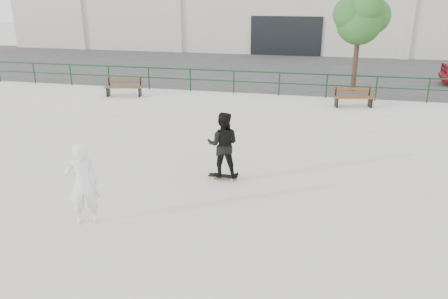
% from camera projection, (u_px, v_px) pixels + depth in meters
% --- Properties ---
extents(ground, '(120.00, 120.00, 0.00)m').
position_uv_depth(ground, '(176.00, 223.00, 9.45)').
color(ground, '#B9B3A9').
rests_on(ground, ground).
extents(ledge, '(30.00, 3.00, 0.50)m').
position_uv_depth(ledge, '(251.00, 107.00, 18.08)').
color(ledge, beige).
rests_on(ledge, ground).
extents(parking_strip, '(60.00, 14.00, 0.50)m').
position_uv_depth(parking_strip, '(275.00, 73.00, 25.87)').
color(parking_strip, '#353535').
rests_on(parking_strip, ground).
extents(railing, '(28.00, 0.06, 1.03)m').
position_uv_depth(railing, '(256.00, 78.00, 18.94)').
color(railing, '#153A1E').
rests_on(railing, ledge).
extents(bench_left, '(1.72, 0.81, 0.76)m').
position_uv_depth(bench_left, '(124.00, 87.00, 18.83)').
color(bench_left, brown).
rests_on(bench_left, ledge).
extents(bench_right, '(1.65, 0.78, 0.73)m').
position_uv_depth(bench_right, '(353.00, 98.00, 17.04)').
color(bench_right, brown).
rests_on(bench_right, ledge).
extents(tree, '(2.46, 2.18, 4.37)m').
position_uv_depth(tree, '(361.00, 16.00, 18.61)').
color(tree, '#473023').
rests_on(tree, parking_strip).
extents(skateboard, '(0.78, 0.22, 0.09)m').
position_uv_depth(skateboard, '(223.00, 176.00, 11.71)').
color(skateboard, black).
rests_on(skateboard, ground).
extents(standing_skater, '(0.91, 0.74, 1.75)m').
position_uv_depth(standing_skater, '(223.00, 145.00, 11.41)').
color(standing_skater, black).
rests_on(standing_skater, skateboard).
extents(seated_skater, '(0.79, 0.69, 1.81)m').
position_uv_depth(seated_skater, '(83.00, 184.00, 9.21)').
color(seated_skater, white).
rests_on(seated_skater, ground).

